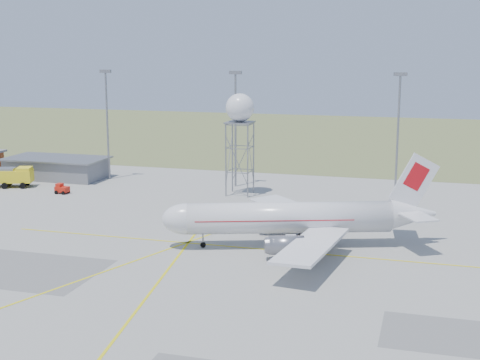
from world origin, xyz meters
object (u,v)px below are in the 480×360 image
(radar_tower, at_px, (240,138))
(fire_truck, at_px, (8,178))
(airliner_main, at_px, (294,218))
(baggage_tug, at_px, (62,190))

(radar_tower, bearing_deg, fire_truck, -172.36)
(radar_tower, height_order, fire_truck, radar_tower)
(airliner_main, relative_size, baggage_tug, 14.36)
(airliner_main, xyz_separation_m, baggage_tug, (-44.17, 19.48, -2.94))
(airliner_main, xyz_separation_m, radar_tower, (-14.82, 27.21, 5.98))
(fire_truck, relative_size, baggage_tug, 4.03)
(baggage_tug, bearing_deg, airliner_main, -19.03)
(airliner_main, distance_m, baggage_tug, 48.36)
(fire_truck, distance_m, baggage_tug, 12.29)
(radar_tower, xyz_separation_m, fire_truck, (-41.39, -5.55, -7.85))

